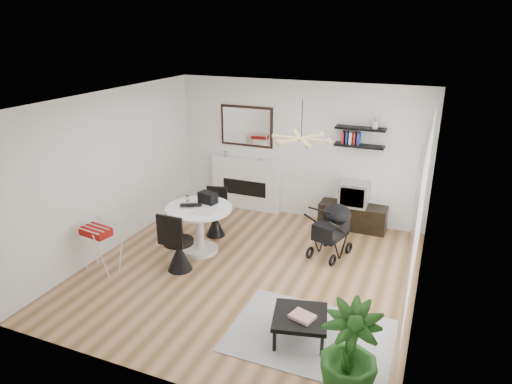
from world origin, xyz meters
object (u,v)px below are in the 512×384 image
at_px(fireplace, 246,177).
at_px(potted_plant, 349,352).
at_px(crt_tv, 354,194).
at_px(coffee_table, 300,318).
at_px(dining_table, 199,223).
at_px(stroller, 332,232).
at_px(drying_rack, 100,247).
at_px(tv_console, 353,217).

xyz_separation_m(fireplace, potted_plant, (3.06, -4.37, -0.14)).
height_order(crt_tv, coffee_table, crt_tv).
height_order(dining_table, coffee_table, dining_table).
relative_size(stroller, potted_plant, 0.88).
bearing_deg(drying_rack, stroller, 40.10).
height_order(drying_rack, stroller, stroller).
height_order(dining_table, potted_plant, potted_plant).
xyz_separation_m(tv_console, crt_tv, (-0.00, -0.00, 0.46)).
distance_m(tv_console, crt_tv, 0.46).
distance_m(fireplace, crt_tv, 2.29).
xyz_separation_m(fireplace, coffee_table, (2.33, -3.69, -0.37)).
distance_m(fireplace, dining_table, 2.11).
distance_m(dining_table, potted_plant, 3.76).
xyz_separation_m(fireplace, tv_console, (2.29, -0.15, -0.45)).
height_order(tv_console, potted_plant, potted_plant).
bearing_deg(stroller, potted_plant, -57.44).
height_order(fireplace, crt_tv, fireplace).
height_order(crt_tv, potted_plant, potted_plant).
relative_size(crt_tv, potted_plant, 0.47).
bearing_deg(drying_rack, dining_table, 56.01).
xyz_separation_m(crt_tv, drying_rack, (-3.32, -3.13, -0.27)).
xyz_separation_m(tv_console, dining_table, (-2.23, -1.95, 0.30)).
distance_m(coffee_table, potted_plant, 1.02).
relative_size(fireplace, drying_rack, 2.70).
bearing_deg(tv_console, potted_plant, -79.65).
xyz_separation_m(stroller, potted_plant, (0.89, -3.03, 0.13)).
bearing_deg(stroller, tv_console, 100.22).
height_order(fireplace, stroller, fireplace).
distance_m(stroller, coffee_table, 2.36).
height_order(dining_table, stroller, stroller).
relative_size(crt_tv, dining_table, 0.46).
relative_size(dining_table, potted_plant, 1.02).
bearing_deg(tv_console, stroller, -95.90).
height_order(drying_rack, potted_plant, potted_plant).
xyz_separation_m(tv_console, drying_rack, (-3.32, -3.13, 0.19)).
distance_m(crt_tv, drying_rack, 4.57).
relative_size(coffee_table, potted_plant, 0.72).
bearing_deg(dining_table, fireplace, 91.63).
xyz_separation_m(dining_table, stroller, (2.10, 0.76, -0.12)).
distance_m(fireplace, tv_console, 2.33).
height_order(tv_console, crt_tv, crt_tv).
bearing_deg(crt_tv, tv_console, 41.96).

